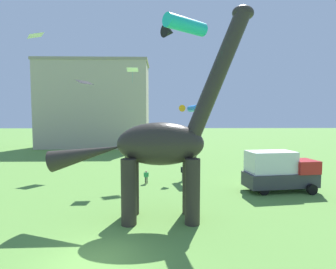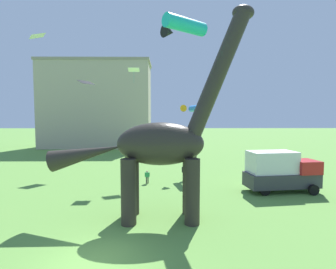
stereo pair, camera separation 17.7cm
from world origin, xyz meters
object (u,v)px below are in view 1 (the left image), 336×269
parked_box_truck (279,171)px  kite_near_high (84,82)px  dinosaur_sculpture (160,144)px  kite_mid_right (36,35)px  person_photographer (146,176)px  kite_mid_center (171,16)px  kite_apex (182,27)px  kite_trailing (191,108)px  person_vendor_side (184,171)px  kite_high_right (133,70)px

parked_box_truck → kite_near_high: 21.56m
dinosaur_sculpture → kite_mid_right: size_ratio=6.25×
person_photographer → kite_mid_center: (2.48, 9.72, 17.29)m
dinosaur_sculpture → parked_box_truck: (9.42, 5.47, -2.74)m
kite_apex → kite_trailing: size_ratio=1.05×
dinosaur_sculpture → kite_apex: dinosaur_sculpture is taller
kite_trailing → dinosaur_sculpture: bearing=-104.6°
kite_trailing → kite_mid_center: bearing=108.0°
person_photographer → kite_mid_right: 15.43m
parked_box_truck → kite_apex: 13.87m
parked_box_truck → kite_trailing: size_ratio=2.38×
person_vendor_side → kite_apex: bearing=-71.0°
person_vendor_side → kite_high_right: 10.79m
parked_box_truck → kite_mid_center: bearing=116.4°
parked_box_truck → person_vendor_side: 8.18m
person_photographer → kite_near_high: 13.18m
dinosaur_sculpture → kite_trailing: bearing=81.4°
parked_box_truck → kite_mid_center: 22.05m
kite_high_right → kite_apex: bearing=-72.3°
kite_mid_right → kite_high_right: kite_mid_right is taller
dinosaur_sculpture → kite_trailing: (3.11, 11.97, 2.37)m
dinosaur_sculpture → kite_near_high: bearing=125.9°
person_vendor_side → kite_mid_center: size_ratio=0.91×
parked_box_truck → kite_mid_right: size_ratio=3.00×
person_photographer → kite_mid_right: size_ratio=0.60×
person_vendor_side → kite_high_right: kite_high_right is taller
parked_box_truck → kite_apex: kite_apex is taller
kite_apex → kite_mid_center: bearing=89.8°
dinosaur_sculpture → kite_high_right: size_ratio=8.77×
kite_mid_right → kite_apex: (11.88, -9.76, -2.37)m
person_photographer → kite_high_right: 10.17m
person_vendor_side → kite_apex: size_ratio=0.57×
kite_high_right → kite_mid_right: bearing=-164.0°
parked_box_truck → kite_near_high: kite_near_high is taller
kite_mid_right → kite_trailing: (13.83, 3.51, -6.13)m
person_vendor_side → kite_mid_right: bearing=-152.7°
kite_near_high → dinosaur_sculpture: bearing=-60.0°
person_vendor_side → kite_near_high: kite_near_high is taller
person_vendor_side → kite_mid_right: size_ratio=0.76×
person_vendor_side → kite_high_right: bearing=-174.4°
dinosaur_sculpture → kite_apex: 6.37m
dinosaur_sculpture → kite_mid_center: (1.22, 17.79, 13.61)m
person_vendor_side → dinosaur_sculpture: bearing=-78.8°
parked_box_truck → person_photographer: (-10.68, 2.61, -0.94)m
kite_mid_right → parked_box_truck: bearing=-8.5°
kite_mid_center → parked_box_truck: bearing=-56.4°
person_photographer → kite_apex: bearing=-81.6°
kite_near_high → kite_trailing: 12.15m
person_vendor_side → kite_mid_center: bearing=120.5°
kite_high_right → kite_near_high: bearing=146.4°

